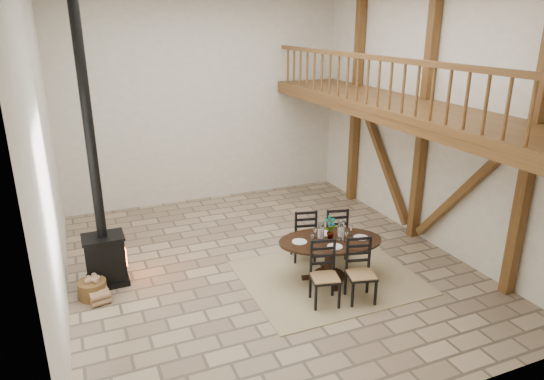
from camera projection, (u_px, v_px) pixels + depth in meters
name	position (u px, v px, depth m)	size (l,w,h in m)	color
ground	(267.00, 264.00, 9.19)	(8.00, 8.00, 0.00)	tan
room_shell	(328.00, 101.00, 8.63)	(7.02, 8.02, 5.01)	white
rug	(329.00, 277.00, 8.68)	(3.00, 2.50, 0.02)	tan
dining_table	(330.00, 256.00, 8.55)	(2.04, 2.22, 1.17)	black
wood_stove	(101.00, 225.00, 8.16)	(0.71, 0.55, 5.00)	black
log_basket	(92.00, 289.00, 8.03)	(0.46, 0.46, 0.38)	brown
log_stack	(100.00, 296.00, 7.91)	(0.36, 0.36, 0.21)	tan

